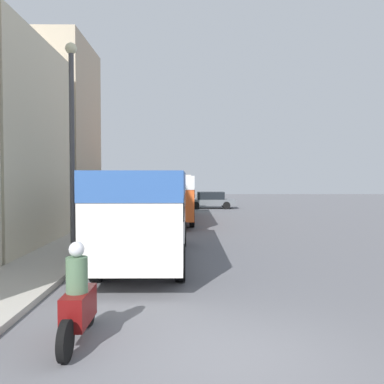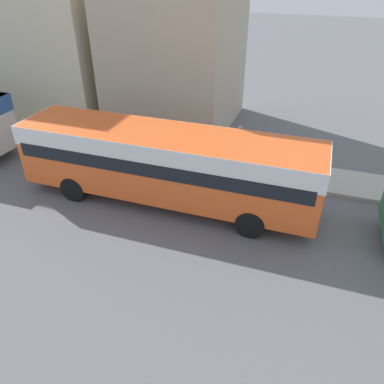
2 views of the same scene
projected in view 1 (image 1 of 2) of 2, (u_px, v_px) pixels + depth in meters
The scene contains 9 objects.
ground_plane at pixel (232, 359), 6.59m from camera, with size 120.00×120.00×0.00m, color slate.
building_far_terrace at pixel (31, 135), 24.13m from camera, with size 6.68×6.09×10.26m.
bus_lead at pixel (148, 203), 14.19m from camera, with size 2.51×9.14×2.95m.
bus_following at pixel (173, 191), 26.90m from camera, with size 2.55×11.21×2.84m.
bus_third_in_line at pixel (177, 186), 39.92m from camera, with size 2.54×10.93×2.93m.
motorcycle_behind_lead at pixel (78, 302), 7.22m from camera, with size 0.38×2.24×1.73m.
car_crossing at pixel (211, 200), 37.23m from camera, with size 4.23×1.94×1.45m.
pedestrian_near_curb at pixel (111, 204), 28.71m from camera, with size 0.34×0.34×1.58m.
lamp_post at pixel (72, 134), 13.53m from camera, with size 0.36×0.36×6.87m.
Camera 1 is at (-0.68, -6.48, 2.82)m, focal length 40.00 mm.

